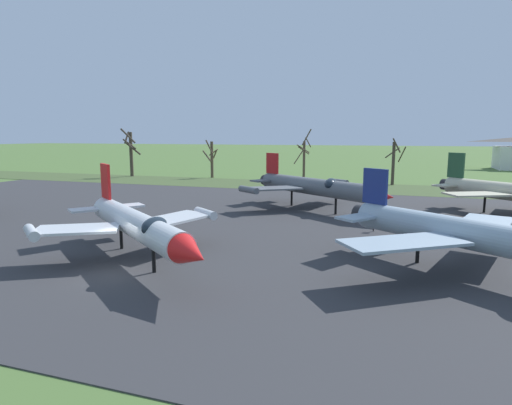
{
  "coord_description": "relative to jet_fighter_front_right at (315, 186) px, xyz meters",
  "views": [
    {
      "loc": [
        14.06,
        -18.4,
        7.22
      ],
      "look_at": [
        4.1,
        11.07,
        2.36
      ],
      "focal_mm": 30.25,
      "sensor_mm": 36.0,
      "label": 1
    }
  ],
  "objects": [
    {
      "name": "bare_tree_right_of_center",
      "position": [
        6.71,
        24.97,
        1.12
      ],
      "size": [
        2.94,
        2.68,
        6.83
      ],
      "color": "#42382D",
      "rests_on": "ground"
    },
    {
      "name": "ground_plane",
      "position": [
        -6.27,
        -22.37,
        -2.36
      ],
      "size": [
        600.0,
        600.0,
        0.0
      ],
      "primitive_type": "plane",
      "color": "#4C6B33"
    },
    {
      "name": "bare_tree_left_of_center",
      "position": [
        -23.1,
        26.83,
        1.05
      ],
      "size": [
        2.57,
        2.6,
        6.45
      ],
      "color": "brown",
      "rests_on": "ground"
    },
    {
      "name": "asphalt_apron",
      "position": [
        -6.27,
        -8.9,
        -2.33
      ],
      "size": [
        89.35,
        44.89,
        0.05
      ],
      "primitive_type": "cube",
      "color": "#333335",
      "rests_on": "ground"
    },
    {
      "name": "jet_fighter_rear_right",
      "position": [
        11.56,
        -17.33,
        -0.06
      ],
      "size": [
        14.46,
        12.61,
        5.2
      ],
      "color": "#8EA3B2",
      "rests_on": "ground"
    },
    {
      "name": "bare_tree_center",
      "position": [
        -6.18,
        23.1,
        1.43
      ],
      "size": [
        2.5,
        2.53,
        8.18
      ],
      "color": "brown",
      "rests_on": "ground"
    },
    {
      "name": "bare_tree_far_left",
      "position": [
        -37.16,
        23.88,
        2.15
      ],
      "size": [
        2.92,
        2.69,
        8.42
      ],
      "color": "#42382D",
      "rests_on": "ground"
    },
    {
      "name": "jet_fighter_rear_center",
      "position": [
        -6.29,
        -20.21,
        -0.15
      ],
      "size": [
        14.07,
        11.87,
        5.3
      ],
      "color": "silver",
      "rests_on": "ground"
    },
    {
      "name": "jet_fighter_front_right",
      "position": [
        0.0,
        0.0,
        0.0
      ],
      "size": [
        15.22,
        13.2,
        5.33
      ],
      "color": "#565B60",
      "rests_on": "ground"
    },
    {
      "name": "grass_verge_strip",
      "position": [
        -6.27,
        19.54,
        -2.33
      ],
      "size": [
        149.35,
        12.0,
        0.06
      ],
      "primitive_type": "cube",
      "color": "#42542D",
      "rests_on": "ground"
    },
    {
      "name": "info_placard_front_right",
      "position": [
        6.01,
        -7.84,
        -1.7
      ],
      "size": [
        0.5,
        0.26,
        1.07
      ],
      "color": "black",
      "rests_on": "ground"
    }
  ]
}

